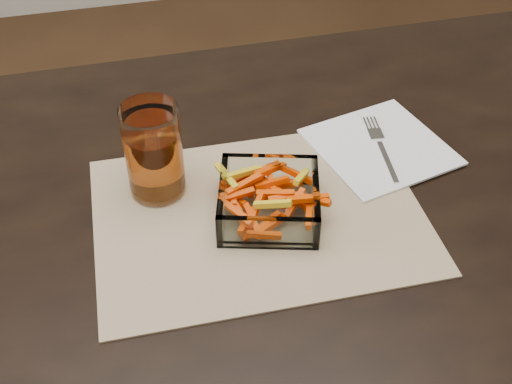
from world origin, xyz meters
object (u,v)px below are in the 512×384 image
Objects in this scene: glass_bowl at (269,202)px; tumbler at (154,154)px; dining_table at (224,258)px; fork at (381,146)px.

tumbler is at bearing 148.17° from glass_bowl.
dining_table is 11.46× the size of tumbler.
fork is (0.27, 0.08, 0.10)m from dining_table.
glass_bowl is (0.06, -0.01, 0.11)m from dining_table.
tumbler reaches higher than glass_bowl.
glass_bowl is 1.01× the size of fork.
tumbler is at bearing 136.89° from dining_table.
dining_table is 9.74× the size of fork.
dining_table is at bearing -155.55° from fork.
tumbler is 0.85× the size of fork.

